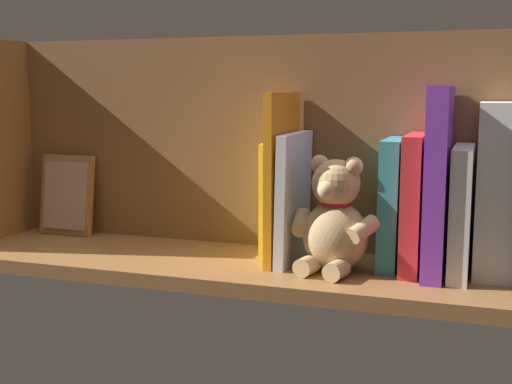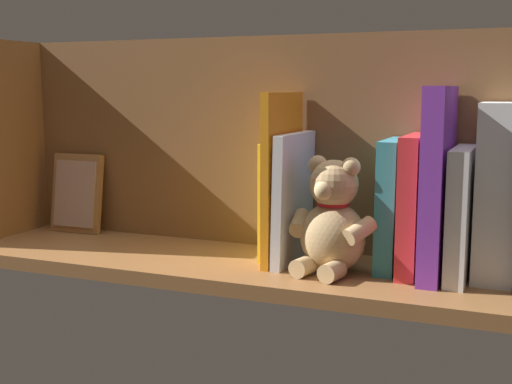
% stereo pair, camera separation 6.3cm
% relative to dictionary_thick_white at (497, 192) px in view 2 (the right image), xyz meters
% --- Properties ---
extents(ground_plane, '(1.03, 0.26, 0.02)m').
position_rel_dictionary_thick_white_xyz_m(ground_plane, '(0.35, 0.03, -0.13)').
color(ground_plane, brown).
extents(shelf_back_panel, '(1.03, 0.02, 0.35)m').
position_rel_dictionary_thick_white_xyz_m(shelf_back_panel, '(0.35, -0.07, 0.05)').
color(shelf_back_panel, brown).
rests_on(shelf_back_panel, ground_plane).
extents(shelf_side_divider, '(0.02, 0.20, 0.35)m').
position_rel_dictionary_thick_white_xyz_m(shelf_side_divider, '(0.84, 0.03, 0.05)').
color(shelf_side_divider, brown).
rests_on(shelf_side_divider, ground_plane).
extents(dictionary_thick_white, '(0.05, 0.12, 0.25)m').
position_rel_dictionary_thick_white_xyz_m(dictionary_thick_white, '(0.00, 0.00, 0.00)').
color(dictionary_thick_white, white).
rests_on(dictionary_thick_white, ground_plane).
extents(book_2, '(0.03, 0.15, 0.18)m').
position_rel_dictionary_thick_white_xyz_m(book_2, '(0.05, 0.02, -0.03)').
color(book_2, silver).
rests_on(book_2, ground_plane).
extents(book_3, '(0.03, 0.15, 0.27)m').
position_rel_dictionary_thick_white_xyz_m(book_3, '(0.08, 0.02, 0.01)').
color(book_3, purple).
rests_on(book_3, ground_plane).
extents(book_4, '(0.03, 0.14, 0.20)m').
position_rel_dictionary_thick_white_xyz_m(book_4, '(0.11, 0.01, -0.02)').
color(book_4, red).
rests_on(book_4, ground_plane).
extents(book_5, '(0.03, 0.12, 0.19)m').
position_rel_dictionary_thick_white_xyz_m(book_5, '(0.14, 0.00, -0.03)').
color(book_5, teal).
rests_on(book_5, ground_plane).
extents(teddy_bear, '(0.13, 0.12, 0.17)m').
position_rel_dictionary_thick_white_xyz_m(teddy_bear, '(0.22, 0.06, -0.05)').
color(teddy_bear, tan).
rests_on(teddy_bear, ground_plane).
extents(book_6, '(0.02, 0.15, 0.20)m').
position_rel_dictionary_thick_white_xyz_m(book_6, '(0.29, 0.02, -0.02)').
color(book_6, silver).
rests_on(book_6, ground_plane).
extents(book_7, '(0.01, 0.15, 0.26)m').
position_rel_dictionary_thick_white_xyz_m(book_7, '(0.31, 0.02, 0.01)').
color(book_7, orange).
rests_on(book_7, ground_plane).
extents(book_8, '(0.01, 0.12, 0.18)m').
position_rel_dictionary_thick_white_xyz_m(book_8, '(0.33, -0.00, -0.03)').
color(book_8, yellow).
rests_on(book_8, ground_plane).
extents(picture_frame_leaning, '(0.10, 0.04, 0.15)m').
position_rel_dictionary_thick_white_xyz_m(picture_frame_leaning, '(0.74, -0.04, -0.05)').
color(picture_frame_leaning, '#9E6B3D').
rests_on(picture_frame_leaning, ground_plane).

